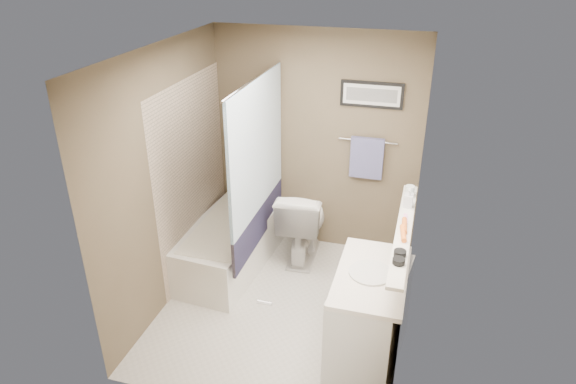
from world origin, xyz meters
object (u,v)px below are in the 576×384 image
(hair_brush_front, at_px, (403,233))
(hair_brush_back, at_px, (404,226))
(soap_bottle, at_px, (409,198))
(vanity, at_px, (369,319))
(toilet, at_px, (303,222))
(bathtub, at_px, (230,244))
(glass_jar, at_px, (410,191))
(candle_bowl_near, at_px, (399,261))
(candle_bowl_far, at_px, (400,253))

(hair_brush_front, height_order, hair_brush_back, same)
(hair_brush_front, distance_m, soap_bottle, 0.50)
(vanity, bearing_deg, hair_brush_back, 63.81)
(toilet, bearing_deg, bathtub, 24.97)
(hair_brush_back, height_order, glass_jar, glass_jar)
(toilet, xyz_separation_m, hair_brush_front, (1.08, -1.18, 0.72))
(candle_bowl_near, bearing_deg, hair_brush_front, 90.00)
(hair_brush_back, relative_size, glass_jar, 2.20)
(vanity, bearing_deg, candle_bowl_near, -43.73)
(bathtub, bearing_deg, candle_bowl_near, -29.15)
(candle_bowl_far, bearing_deg, vanity, 147.94)
(vanity, bearing_deg, candle_bowl_far, -25.65)
(toilet, height_order, candle_bowl_near, candle_bowl_near)
(hair_brush_back, bearing_deg, glass_jar, 90.00)
(vanity, bearing_deg, hair_brush_front, 48.73)
(candle_bowl_near, distance_m, glass_jar, 1.09)
(toilet, xyz_separation_m, candle_bowl_far, (1.08, -1.46, 0.72))
(hair_brush_back, bearing_deg, candle_bowl_near, -90.00)
(candle_bowl_near, xyz_separation_m, hair_brush_back, (0.00, 0.51, 0.00))
(candle_bowl_far, xyz_separation_m, hair_brush_back, (0.00, 0.41, 0.00))
(toilet, xyz_separation_m, glass_jar, (1.08, -0.48, 0.75))
(vanity, relative_size, hair_brush_back, 4.09)
(toilet, xyz_separation_m, candle_bowl_near, (1.08, -1.57, 0.72))
(vanity, xyz_separation_m, candle_bowl_near, (0.19, -0.22, 0.73))
(vanity, height_order, candle_bowl_far, candle_bowl_far)
(candle_bowl_far, height_order, soap_bottle, soap_bottle)
(vanity, bearing_deg, bathtub, 155.25)
(candle_bowl_far, height_order, glass_jar, glass_jar)
(hair_brush_back, bearing_deg, bathtub, 159.20)
(hair_brush_front, relative_size, hair_brush_back, 1.00)
(candle_bowl_near, distance_m, soap_bottle, 0.89)
(bathtub, height_order, candle_bowl_far, candle_bowl_far)
(candle_bowl_near, bearing_deg, glass_jar, 90.00)
(vanity, height_order, glass_jar, glass_jar)
(glass_jar, bearing_deg, hair_brush_front, -90.00)
(soap_bottle, bearing_deg, glass_jar, 90.00)
(vanity, height_order, hair_brush_front, hair_brush_front)
(vanity, distance_m, hair_brush_back, 0.81)
(glass_jar, bearing_deg, bathtub, 176.77)
(candle_bowl_near, bearing_deg, soap_bottle, 90.00)
(hair_brush_front, xyz_separation_m, soap_bottle, (0.00, 0.50, 0.06))
(candle_bowl_near, height_order, hair_brush_front, hair_brush_front)
(candle_bowl_near, xyz_separation_m, glass_jar, (0.00, 1.09, 0.03))
(candle_bowl_near, relative_size, soap_bottle, 0.54)
(hair_brush_back, bearing_deg, toilet, 135.73)
(candle_bowl_near, xyz_separation_m, candle_bowl_far, (0.00, 0.11, 0.00))
(hair_brush_front, distance_m, glass_jar, 0.70)
(bathtub, bearing_deg, soap_bottle, -5.14)
(toilet, bearing_deg, candle_bowl_near, 121.39)
(vanity, relative_size, glass_jar, 9.00)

